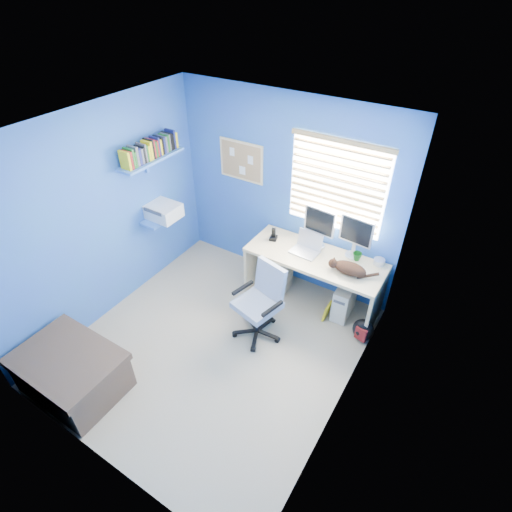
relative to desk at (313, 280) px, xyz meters
The scene contains 23 objects.
floor 1.45m from the desk, 116.24° to the right, with size 3.00×3.20×0.00m, color tan.
ceiling 2.55m from the desk, 116.24° to the right, with size 3.00×3.20×0.00m, color white.
wall_back 1.13m from the desk, 150.85° to the left, with size 3.00×0.01×2.50m, color blue.
wall_front 3.05m from the desk, 102.22° to the right, with size 3.00×0.01×2.50m, color blue.
wall_left 2.61m from the desk, 149.36° to the right, with size 0.01×3.20×2.50m, color blue.
wall_right 1.77m from the desk, 54.92° to the right, with size 0.01×3.20×2.50m, color blue.
desk is the anchor object (origin of this frame).
laptop 0.50m from the desk, behind, with size 0.33×0.26×0.22m, color silver.
monitor_left 0.68m from the desk, 108.70° to the left, with size 0.40×0.12×0.54m, color silver.
monitor_right 0.78m from the desk, 33.60° to the left, with size 0.40×0.12×0.54m, color silver.
phone 0.77m from the desk, behind, with size 0.09×0.11×0.17m, color black.
mug 0.64m from the desk, 24.43° to the left, with size 0.10×0.09×0.10m, color #135A17.
cd_spindle 0.84m from the desk, 20.43° to the left, with size 0.13×0.13×0.07m, color silver.
cat 0.64m from the desk, 10.09° to the right, with size 0.38×0.20×0.14m, color black.
tower_pc 0.46m from the desk, ahead, with size 0.19×0.44×0.45m, color beige.
drawer_boxes 0.53m from the desk, behind, with size 0.35×0.28×0.54m, color tan.
yellow_book 0.42m from the desk, 30.11° to the right, with size 0.03×0.17×0.24m, color yellow.
backpack 0.86m from the desk, 18.00° to the right, with size 0.25×0.19×0.29m, color black.
bed_corner 2.91m from the desk, 121.56° to the right, with size 1.00×0.71×0.48m, color brown.
office_chair 0.85m from the desk, 110.11° to the right, with size 0.66×0.66×0.94m.
window_blinds 1.22m from the desk, 84.27° to the left, with size 1.15×0.05×1.10m.
corkboard 1.76m from the desk, 165.62° to the left, with size 0.64×0.02×0.52m.
wall_shelves 2.30m from the desk, 165.63° to the right, with size 0.42×0.90×1.05m.
Camera 1 is at (2.03, -2.38, 3.65)m, focal length 28.00 mm.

